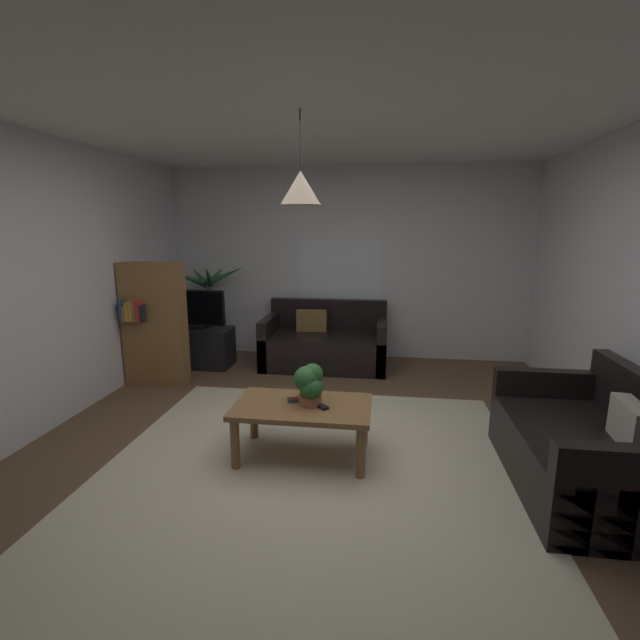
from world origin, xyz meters
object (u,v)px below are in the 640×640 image
object	(u,v)px
potted_plant_on_table	(310,383)
potted_palm_corner	(210,315)
couch_under_window	(325,345)
remote_on_table_0	(320,406)
book_on_table_1	(296,396)
book_on_table_0	(296,399)
pendant_lamp	(301,188)
tv	(194,309)
tv_stand	(197,347)
couch_right_side	(587,452)
bookshelf_corner	(154,324)
coffee_table	(302,413)

from	to	relation	value
potted_plant_on_table	potted_palm_corner	bearing A→B (deg)	125.03
couch_under_window	remote_on_table_0	distance (m)	2.43
book_on_table_1	potted_palm_corner	world-z (taller)	potted_palm_corner
book_on_table_0	pendant_lamp	distance (m)	1.61
book_on_table_0	tv	bearing A→B (deg)	129.95
tv_stand	tv	xyz separation A→B (m)	(0.00, -0.02, 0.51)
book_on_table_1	remote_on_table_0	bearing A→B (deg)	-25.50
couch_right_side	couch_under_window	bearing A→B (deg)	-139.92
couch_right_side	tv_stand	distance (m)	4.43
tv	pendant_lamp	size ratio (longest dim) A/B	1.26
couch_right_side	remote_on_table_0	distance (m)	1.89
tv_stand	pendant_lamp	size ratio (longest dim) A/B	1.41
tv	couch_under_window	bearing A→B (deg)	9.43
couch_under_window	pendant_lamp	world-z (taller)	pendant_lamp
couch_right_side	potted_palm_corner	size ratio (longest dim) A/B	1.08
potted_plant_on_table	pendant_lamp	size ratio (longest dim) A/B	0.51
bookshelf_corner	book_on_table_0	bearing A→B (deg)	-35.49
couch_under_window	couch_right_side	bearing A→B (deg)	-49.92
bookshelf_corner	pendant_lamp	xyz separation A→B (m)	(1.95, -1.42, 1.35)
couch_under_window	bookshelf_corner	xyz separation A→B (m)	(-1.83, -0.96, 0.43)
tv_stand	couch_under_window	bearing A→B (deg)	8.70
remote_on_table_0	bookshelf_corner	world-z (taller)	bookshelf_corner
couch_right_side	coffee_table	distance (m)	2.03
book_on_table_0	tv_stand	xyz separation A→B (m)	(-1.71, 2.06, -0.20)
book_on_table_0	tv_stand	distance (m)	2.68
potted_plant_on_table	tv_stand	size ratio (longest dim) A/B	0.36
book_on_table_1	tv_stand	distance (m)	2.68
couch_right_side	book_on_table_0	bearing A→B (deg)	-96.44
book_on_table_0	tv	distance (m)	2.68
couch_right_side	book_on_table_0	distance (m)	2.10
couch_right_side	coffee_table	xyz separation A→B (m)	(-2.02, 0.17, 0.09)
coffee_table	book_on_table_1	xyz separation A→B (m)	(-0.06, 0.07, 0.11)
book_on_table_0	potted_palm_corner	bearing A→B (deg)	123.88
coffee_table	remote_on_table_0	world-z (taller)	remote_on_table_0
book_on_table_1	tv	xyz separation A→B (m)	(-1.70, 2.04, 0.28)
tv_stand	pendant_lamp	world-z (taller)	pendant_lamp
tv_stand	pendant_lamp	bearing A→B (deg)	-50.24
couch_under_window	book_on_table_1	distance (m)	2.32
book_on_table_0	book_on_table_1	size ratio (longest dim) A/B	1.18
coffee_table	bookshelf_corner	distance (m)	2.44
book_on_table_1	couch_under_window	bearing A→B (deg)	91.49
book_on_table_0	remote_on_table_0	xyz separation A→B (m)	(0.20, -0.10, -0.00)
tv	tv_stand	bearing A→B (deg)	90.00
book_on_table_1	remote_on_table_0	world-z (taller)	book_on_table_1
book_on_table_1	pendant_lamp	xyz separation A→B (m)	(0.06, -0.07, 1.58)
couch_under_window	coffee_table	bearing A→B (deg)	-86.99
couch_under_window	potted_palm_corner	bearing A→B (deg)	171.60
couch_right_side	coffee_table	size ratio (longest dim) A/B	1.35
coffee_table	potted_plant_on_table	distance (m)	0.25
tv_stand	potted_palm_corner	bearing A→B (deg)	90.93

